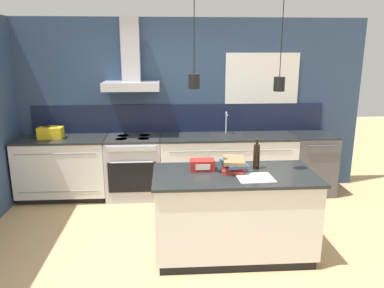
# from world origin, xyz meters

# --- Properties ---
(ground_plane) EXTENTS (16.00, 16.00, 0.00)m
(ground_plane) POSITION_xyz_m (0.00, 0.00, 0.00)
(ground_plane) COLOR tan
(ground_plane) RESTS_ON ground
(wall_back) EXTENTS (5.60, 2.17, 2.60)m
(wall_back) POSITION_xyz_m (-0.04, 2.00, 1.36)
(wall_back) COLOR navy
(wall_back) RESTS_ON ground_plane
(counter_run_left) EXTENTS (1.29, 0.64, 0.91)m
(counter_run_left) POSITION_xyz_m (-1.73, 1.69, 0.46)
(counter_run_left) COLOR black
(counter_run_left) RESTS_ON ground_plane
(counter_run_sink) EXTENTS (2.01, 0.64, 1.24)m
(counter_run_sink) POSITION_xyz_m (0.69, 1.69, 0.46)
(counter_run_sink) COLOR black
(counter_run_sink) RESTS_ON ground_plane
(oven_range) EXTENTS (0.79, 0.66, 0.91)m
(oven_range) POSITION_xyz_m (-0.70, 1.69, 0.46)
(oven_range) COLOR #B5B5BA
(oven_range) RESTS_ON ground_plane
(dishwasher) EXTENTS (0.61, 0.65, 0.91)m
(dishwasher) POSITION_xyz_m (2.00, 1.69, 0.46)
(dishwasher) COLOR #4C4C51
(dishwasher) RESTS_ON ground_plane
(kitchen_island) EXTENTS (1.68, 0.84, 0.91)m
(kitchen_island) POSITION_xyz_m (0.49, -0.02, 0.46)
(kitchen_island) COLOR black
(kitchen_island) RESTS_ON ground_plane
(bottle_on_island) EXTENTS (0.07, 0.07, 0.33)m
(bottle_on_island) POSITION_xyz_m (0.75, 0.11, 1.05)
(bottle_on_island) COLOR black
(bottle_on_island) RESTS_ON kitchen_island
(book_stack) EXTENTS (0.28, 0.35, 0.14)m
(book_stack) POSITION_xyz_m (0.49, 0.05, 0.98)
(book_stack) COLOR #B2332D
(book_stack) RESTS_ON kitchen_island
(red_supply_box) EXTENTS (0.25, 0.17, 0.11)m
(red_supply_box) POSITION_xyz_m (0.17, 0.11, 0.97)
(red_supply_box) COLOR red
(red_supply_box) RESTS_ON kitchen_island
(paper_pile) EXTENTS (0.36, 0.31, 0.01)m
(paper_pile) POSITION_xyz_m (0.67, -0.18, 0.91)
(paper_pile) COLOR silver
(paper_pile) RESTS_ON kitchen_island
(yellow_toolbox) EXTENTS (0.34, 0.18, 0.19)m
(yellow_toolbox) POSITION_xyz_m (-1.87, 1.69, 0.99)
(yellow_toolbox) COLOR gold
(yellow_toolbox) RESTS_ON counter_run_left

